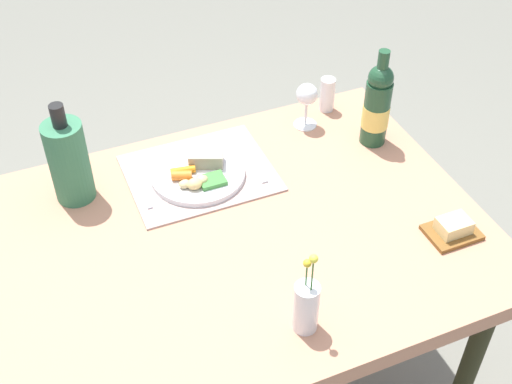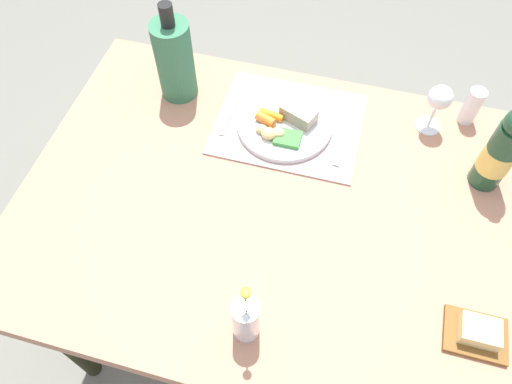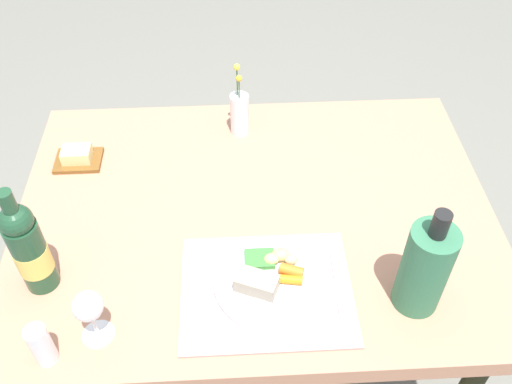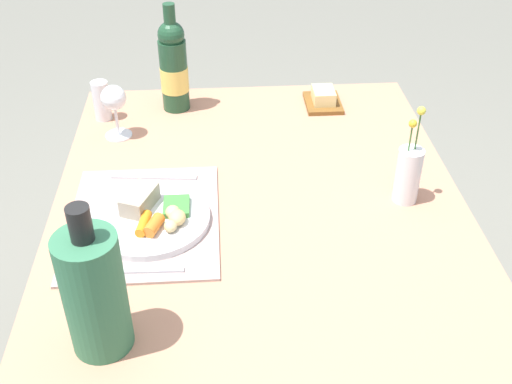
{
  "view_description": "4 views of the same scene",
  "coord_description": "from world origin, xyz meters",
  "px_view_note": "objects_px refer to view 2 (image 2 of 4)",
  "views": [
    {
      "loc": [
        0.42,
        1.12,
        1.97
      ],
      "look_at": [
        -0.07,
        -0.04,
        0.85
      ],
      "focal_mm": 46.83,
      "sensor_mm": 36.0,
      "label": 1
    },
    {
      "loc": [
        -0.13,
        0.63,
        1.79
      ],
      "look_at": [
        0.04,
        0.01,
        0.8
      ],
      "focal_mm": 33.99,
      "sensor_mm": 36.0,
      "label": 2
    },
    {
      "loc": [
        -0.05,
        -1.0,
        1.85
      ],
      "look_at": [
        0.0,
        0.03,
        0.81
      ],
      "focal_mm": 39.23,
      "sensor_mm": 36.0,
      "label": 3
    },
    {
      "loc": [
        1.09,
        -0.09,
        1.61
      ],
      "look_at": [
        -0.04,
        -0.01,
        0.8
      ],
      "focal_mm": 44.07,
      "sensor_mm": 36.0,
      "label": 4
    }
  ],
  "objects_px": {
    "knife": "(231,111)",
    "wine_bottle": "(503,149)",
    "dinner_plate": "(285,123)",
    "fork": "(346,137)",
    "flower_vase": "(246,319)",
    "dining_table": "(270,215)",
    "wine_glass": "(439,100)",
    "salt_shaker": "(472,106)",
    "cooler_bottle": "(175,59)",
    "butter_dish": "(477,333)"
  },
  "relations": [
    {
      "from": "dinner_plate",
      "to": "dining_table",
      "type": "bearing_deg",
      "value": 94.85
    },
    {
      "from": "flower_vase",
      "to": "dinner_plate",
      "type": "bearing_deg",
      "value": -84.97
    },
    {
      "from": "dining_table",
      "to": "cooler_bottle",
      "type": "height_order",
      "value": "cooler_bottle"
    },
    {
      "from": "knife",
      "to": "butter_dish",
      "type": "relative_size",
      "value": 1.38
    },
    {
      "from": "dining_table",
      "to": "wine_bottle",
      "type": "xyz_separation_m",
      "value": [
        -0.51,
        -0.2,
        0.2
      ]
    },
    {
      "from": "cooler_bottle",
      "to": "wine_bottle",
      "type": "relative_size",
      "value": 0.97
    },
    {
      "from": "dinner_plate",
      "to": "cooler_bottle",
      "type": "bearing_deg",
      "value": -10.14
    },
    {
      "from": "fork",
      "to": "wine_glass",
      "type": "distance_m",
      "value": 0.25
    },
    {
      "from": "cooler_bottle",
      "to": "wine_bottle",
      "type": "xyz_separation_m",
      "value": [
        -0.85,
        0.1,
        0.01
      ]
    },
    {
      "from": "dining_table",
      "to": "salt_shaker",
      "type": "height_order",
      "value": "salt_shaker"
    },
    {
      "from": "knife",
      "to": "flower_vase",
      "type": "bearing_deg",
      "value": 111.4
    },
    {
      "from": "flower_vase",
      "to": "wine_glass",
      "type": "height_order",
      "value": "flower_vase"
    },
    {
      "from": "wine_glass",
      "to": "cooler_bottle",
      "type": "distance_m",
      "value": 0.71
    },
    {
      "from": "butter_dish",
      "to": "knife",
      "type": "bearing_deg",
      "value": -34.8
    },
    {
      "from": "dinner_plate",
      "to": "knife",
      "type": "relative_size",
      "value": 1.46
    },
    {
      "from": "dinner_plate",
      "to": "wine_bottle",
      "type": "relative_size",
      "value": 0.88
    },
    {
      "from": "butter_dish",
      "to": "dining_table",
      "type": "bearing_deg",
      "value": -23.43
    },
    {
      "from": "fork",
      "to": "flower_vase",
      "type": "relative_size",
      "value": 0.87
    },
    {
      "from": "dining_table",
      "to": "salt_shaker",
      "type": "xyz_separation_m",
      "value": [
        -0.46,
        -0.4,
        0.13
      ]
    },
    {
      "from": "knife",
      "to": "flower_vase",
      "type": "xyz_separation_m",
      "value": [
        -0.21,
        0.58,
        0.06
      ]
    },
    {
      "from": "flower_vase",
      "to": "wine_glass",
      "type": "bearing_deg",
      "value": -116.03
    },
    {
      "from": "dinner_plate",
      "to": "salt_shaker",
      "type": "relative_size",
      "value": 2.4
    },
    {
      "from": "salt_shaker",
      "to": "wine_glass",
      "type": "distance_m",
      "value": 0.12
    },
    {
      "from": "dinner_plate",
      "to": "cooler_bottle",
      "type": "relative_size",
      "value": 0.9
    },
    {
      "from": "dinner_plate",
      "to": "salt_shaker",
      "type": "xyz_separation_m",
      "value": [
        -0.48,
        -0.16,
        0.03
      ]
    },
    {
      "from": "salt_shaker",
      "to": "butter_dish",
      "type": "bearing_deg",
      "value": 93.58
    },
    {
      "from": "dining_table",
      "to": "fork",
      "type": "relative_size",
      "value": 6.16
    },
    {
      "from": "knife",
      "to": "wine_bottle",
      "type": "relative_size",
      "value": 0.6
    },
    {
      "from": "dinner_plate",
      "to": "fork",
      "type": "xyz_separation_m",
      "value": [
        -0.17,
        -0.0,
        -0.01
      ]
    },
    {
      "from": "butter_dish",
      "to": "cooler_bottle",
      "type": "distance_m",
      "value": 0.99
    },
    {
      "from": "wine_glass",
      "to": "salt_shaker",
      "type": "bearing_deg",
      "value": -152.58
    },
    {
      "from": "cooler_bottle",
      "to": "wine_bottle",
      "type": "distance_m",
      "value": 0.86
    },
    {
      "from": "dining_table",
      "to": "dinner_plate",
      "type": "height_order",
      "value": "dinner_plate"
    },
    {
      "from": "flower_vase",
      "to": "wine_bottle",
      "type": "height_order",
      "value": "wine_bottle"
    },
    {
      "from": "knife",
      "to": "wine_glass",
      "type": "distance_m",
      "value": 0.55
    },
    {
      "from": "knife",
      "to": "cooler_bottle",
      "type": "distance_m",
      "value": 0.21
    },
    {
      "from": "knife",
      "to": "flower_vase",
      "type": "distance_m",
      "value": 0.62
    },
    {
      "from": "dining_table",
      "to": "knife",
      "type": "distance_m",
      "value": 0.32
    },
    {
      "from": "salt_shaker",
      "to": "flower_vase",
      "type": "bearing_deg",
      "value": 59.53
    },
    {
      "from": "knife",
      "to": "wine_bottle",
      "type": "height_order",
      "value": "wine_bottle"
    },
    {
      "from": "fork",
      "to": "knife",
      "type": "distance_m",
      "value": 0.33
    },
    {
      "from": "dining_table",
      "to": "flower_vase",
      "type": "bearing_deg",
      "value": 95.16
    },
    {
      "from": "dinner_plate",
      "to": "butter_dish",
      "type": "bearing_deg",
      "value": 138.68
    },
    {
      "from": "salt_shaker",
      "to": "wine_glass",
      "type": "height_order",
      "value": "wine_glass"
    },
    {
      "from": "butter_dish",
      "to": "salt_shaker",
      "type": "bearing_deg",
      "value": -86.42
    },
    {
      "from": "flower_vase",
      "to": "fork",
      "type": "bearing_deg",
      "value": -101.73
    },
    {
      "from": "knife",
      "to": "wine_bottle",
      "type": "distance_m",
      "value": 0.7
    },
    {
      "from": "dining_table",
      "to": "wine_glass",
      "type": "bearing_deg",
      "value": -135.92
    },
    {
      "from": "dining_table",
      "to": "butter_dish",
      "type": "bearing_deg",
      "value": 156.57
    },
    {
      "from": "butter_dish",
      "to": "cooler_bottle",
      "type": "relative_size",
      "value": 0.45
    }
  ]
}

